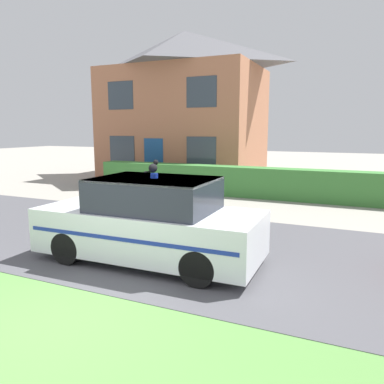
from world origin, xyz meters
The scene contains 7 objects.
ground_plane centered at (0.00, 0.00, 0.00)m, with size 80.00×80.00×0.00m, color gray.
road_strip centered at (0.00, 3.64, 0.01)m, with size 28.00×5.56×0.01m, color #4C4C51.
lawn_verge centered at (0.00, -0.34, 0.00)m, with size 28.00×2.39×0.01m, color #568C42.
garden_hedge centered at (-0.05, 10.08, 0.56)m, with size 13.14×0.79×1.12m, color #3D7F38.
police_car centered at (-0.01, 2.47, 0.78)m, with size 4.31×1.83×1.70m.
cat centered at (0.00, 2.60, 1.81)m, with size 0.21×0.25×0.25m.
house_left centered at (-4.92, 14.36, 3.76)m, with size 7.93×5.61×7.38m.
Camera 1 is at (3.54, -3.51, 2.52)m, focal length 35.00 mm.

